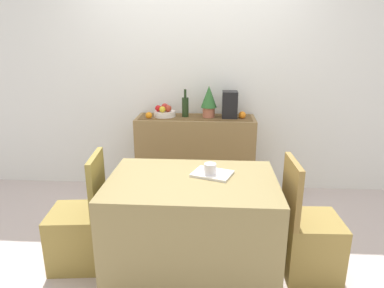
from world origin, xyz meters
TOP-DOWN VIEW (x-y plane):
  - ground_plane at (0.00, 0.00)m, footprint 6.40×6.40m
  - room_wall_rear at (0.00, 1.18)m, footprint 6.40×0.06m
  - sideboard_console at (0.03, 0.92)m, footprint 1.28×0.42m
  - table_runner at (0.03, 0.92)m, footprint 1.20×0.32m
  - fruit_bowl at (-0.30, 0.92)m, footprint 0.23×0.23m
  - apple_center at (-0.26, 0.89)m, footprint 0.07×0.07m
  - apple_upper at (-0.31, 0.95)m, footprint 0.08×0.08m
  - apple_rear at (-0.37, 0.90)m, footprint 0.07×0.07m
  - apple_left at (-0.32, 0.85)m, footprint 0.07×0.07m
  - wine_bottle at (-0.08, 0.92)m, footprint 0.07×0.07m
  - coffee_maker at (0.40, 0.92)m, footprint 0.16×0.18m
  - potted_plant at (0.17, 0.92)m, footprint 0.17×0.17m
  - orange_loose_mid at (0.53, 0.89)m, footprint 0.08×0.08m
  - orange_loose_near_bowl at (-0.46, 0.83)m, footprint 0.07×0.07m
  - dining_table at (0.08, -0.42)m, footprint 1.23×0.83m
  - open_book at (0.23, -0.32)m, footprint 0.34×0.29m
  - coffee_cup at (0.21, -0.35)m, footprint 0.09×0.09m
  - chair_near_window at (-0.80, -0.42)m, footprint 0.44×0.44m
  - chair_by_corner at (0.96, -0.42)m, footprint 0.41×0.41m

SIDE VIEW (x-z plane):
  - ground_plane at x=0.00m, z-range -0.02..0.00m
  - chair_near_window at x=-0.80m, z-range -0.18..0.72m
  - chair_by_corner at x=0.96m, z-range -0.18..0.72m
  - dining_table at x=0.08m, z-range 0.00..0.74m
  - sideboard_console at x=0.03m, z-range 0.00..0.89m
  - open_book at x=0.23m, z-range 0.74..0.76m
  - coffee_cup at x=0.21m, z-range 0.74..0.84m
  - table_runner at x=0.03m, z-range 0.89..0.90m
  - fruit_bowl at x=-0.30m, z-range 0.90..0.96m
  - orange_loose_near_bowl at x=-0.46m, z-range 0.89..0.96m
  - orange_loose_mid at x=0.53m, z-range 0.89..0.97m
  - apple_left at x=-0.32m, z-range 0.96..1.02m
  - apple_rear at x=-0.37m, z-range 0.96..1.02m
  - apple_center at x=-0.26m, z-range 0.96..1.03m
  - apple_upper at x=-0.31m, z-range 0.96..1.04m
  - wine_bottle at x=-0.08m, z-range 0.86..1.16m
  - coffee_maker at x=0.40m, z-range 0.89..1.18m
  - potted_plant at x=0.17m, z-range 0.91..1.26m
  - room_wall_rear at x=0.00m, z-range 0.00..2.70m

